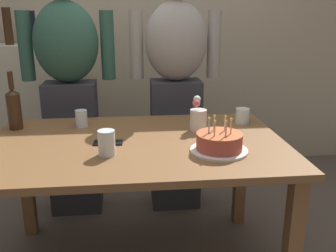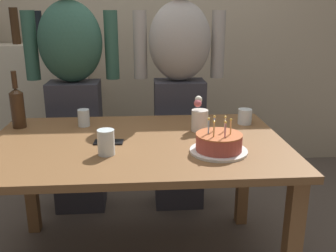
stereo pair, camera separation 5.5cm
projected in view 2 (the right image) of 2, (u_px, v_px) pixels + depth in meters
name	position (u px, v px, depth m)	size (l,w,h in m)	color
back_wall	(136.00, 19.00, 3.23)	(5.20, 0.10, 2.60)	tan
dining_table	(137.00, 159.00, 1.94)	(1.50, 0.96, 0.74)	brown
birthday_cake	(219.00, 144.00, 1.76)	(0.27, 0.27, 0.17)	white
water_glass_near	(245.00, 116.00, 2.20)	(0.08, 0.08, 0.09)	silver
water_glass_far	(84.00, 118.00, 2.16)	(0.07, 0.07, 0.10)	silver
water_glass_side	(106.00, 142.00, 1.73)	(0.08, 0.08, 0.12)	silver
wine_bottle	(17.00, 106.00, 2.11)	(0.07, 0.07, 0.32)	#382314
cell_phone	(109.00, 142.00, 1.89)	(0.14, 0.07, 0.01)	black
flower_vase	(200.00, 118.00, 2.06)	(0.09, 0.09, 0.20)	silver
person_man_bearded	(74.00, 89.00, 2.52)	(0.61, 0.27, 1.66)	#33333D
person_woman_cardigan	(179.00, 87.00, 2.57)	(0.61, 0.27, 1.66)	#33333D
shelf_cabinet	(36.00, 110.00, 3.17)	(0.85, 0.30, 1.41)	beige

